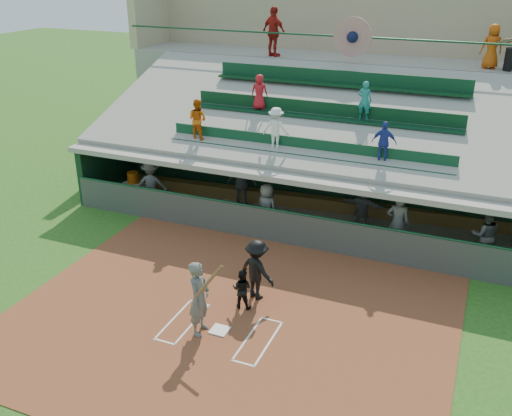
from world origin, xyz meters
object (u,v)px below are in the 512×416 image
at_px(batter_at_plate, 199,298).
at_px(catcher, 242,289).
at_px(white_table, 134,192).
at_px(home_plate, 220,330).
at_px(water_cooler, 133,177).
at_px(trash_bin, 512,60).

bearing_deg(batter_at_plate, catcher, 70.17).
bearing_deg(catcher, white_table, -41.88).
xyz_separation_m(catcher, white_table, (-6.60, 4.94, -0.19)).
height_order(home_plate, batter_at_plate, batter_at_plate).
xyz_separation_m(batter_at_plate, white_table, (-6.11, 6.31, -0.60)).
height_order(batter_at_plate, water_cooler, batter_at_plate).
distance_m(water_cooler, trash_bin, 14.51).
distance_m(white_table, water_cooler, 0.55).
relative_size(water_cooler, trash_bin, 0.52).
xyz_separation_m(home_plate, batter_at_plate, (-0.41, -0.20, 0.95)).
xyz_separation_m(white_table, water_cooler, (-0.03, 0.06, 0.54)).
height_order(batter_at_plate, catcher, batter_at_plate).
bearing_deg(batter_at_plate, white_table, 134.08).
bearing_deg(batter_at_plate, trash_bin, 64.47).
bearing_deg(water_cooler, batter_at_plate, -46.08).
bearing_deg(catcher, water_cooler, -42.12).
height_order(catcher, white_table, catcher).
bearing_deg(white_table, batter_at_plate, -38.31).
distance_m(catcher, white_table, 8.25).
xyz_separation_m(water_cooler, trash_bin, (12.30, 6.53, 4.08)).
distance_m(home_plate, water_cooler, 9.04).
distance_m(home_plate, trash_bin, 14.80).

